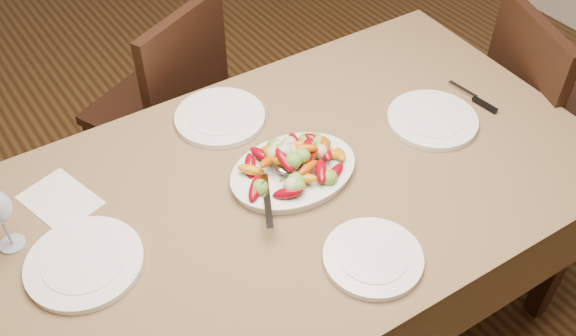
# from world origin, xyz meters

# --- Properties ---
(floor) EXTENTS (6.00, 6.00, 0.00)m
(floor) POSITION_xyz_m (0.00, 0.00, 0.00)
(floor) COLOR #3B2512
(floor) RESTS_ON ground
(dining_table) EXTENTS (1.89, 1.13, 0.76)m
(dining_table) POSITION_xyz_m (-0.01, -0.24, 0.38)
(dining_table) COLOR brown
(dining_table) RESTS_ON ground
(chair_far) EXTENTS (0.55, 0.55, 0.95)m
(chair_far) POSITION_xyz_m (-0.04, 0.61, 0.47)
(chair_far) COLOR black
(chair_far) RESTS_ON ground
(chair_right) EXTENTS (0.54, 0.54, 0.95)m
(chair_right) POSITION_xyz_m (1.15, -0.33, 0.47)
(chair_right) COLOR black
(chair_right) RESTS_ON ground
(serving_platter) EXTENTS (0.38, 0.29, 0.02)m
(serving_platter) POSITION_xyz_m (0.02, -0.23, 0.77)
(serving_platter) COLOR white
(serving_platter) RESTS_ON dining_table
(roasted_vegetables) EXTENTS (0.31, 0.22, 0.09)m
(roasted_vegetables) POSITION_xyz_m (0.02, -0.23, 0.83)
(roasted_vegetables) COLOR maroon
(roasted_vegetables) RESTS_ON serving_platter
(serving_spoon) EXTENTS (0.27, 0.19, 0.03)m
(serving_spoon) POSITION_xyz_m (-0.04, -0.26, 0.81)
(serving_spoon) COLOR #9EA0A8
(serving_spoon) RESTS_ON serving_platter
(plate_left) EXTENTS (0.29, 0.29, 0.02)m
(plate_left) POSITION_xyz_m (-0.58, -0.18, 0.77)
(plate_left) COLOR white
(plate_left) RESTS_ON dining_table
(plate_right) EXTENTS (0.28, 0.28, 0.02)m
(plate_right) POSITION_xyz_m (0.51, -0.28, 0.77)
(plate_right) COLOR white
(plate_right) RESTS_ON dining_table
(plate_far) EXTENTS (0.28, 0.28, 0.02)m
(plate_far) POSITION_xyz_m (-0.02, 0.11, 0.77)
(plate_far) COLOR white
(plate_far) RESTS_ON dining_table
(plate_near) EXTENTS (0.25, 0.25, 0.02)m
(plate_near) POSITION_xyz_m (0.01, -0.58, 0.77)
(plate_near) COLOR white
(plate_near) RESTS_ON dining_table
(wine_glass) EXTENTS (0.08, 0.08, 0.20)m
(wine_glass) POSITION_xyz_m (-0.71, -0.02, 0.86)
(wine_glass) COLOR #8C99A5
(wine_glass) RESTS_ON dining_table
(menu_card) EXTENTS (0.20, 0.24, 0.00)m
(menu_card) POSITION_xyz_m (-0.56, 0.06, 0.76)
(menu_card) COLOR silver
(menu_card) RESTS_ON dining_table
(table_knife) EXTENTS (0.04, 0.20, 0.01)m
(table_knife) POSITION_xyz_m (0.70, -0.28, 0.76)
(table_knife) COLOR #9EA0A8
(table_knife) RESTS_ON dining_table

